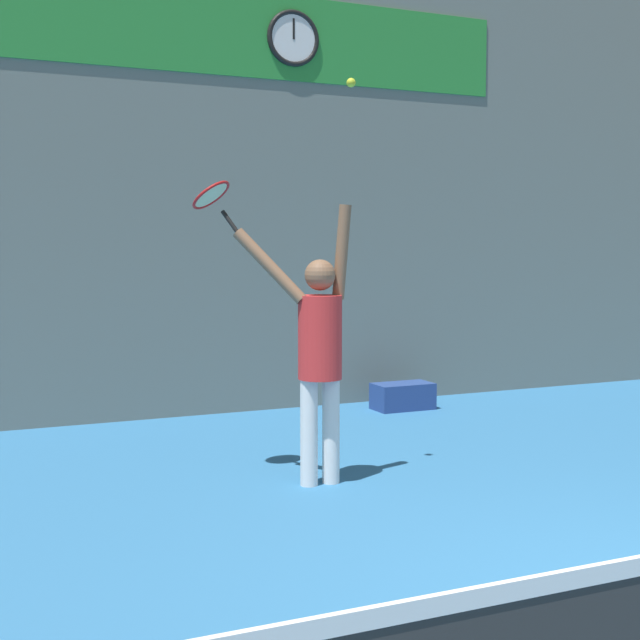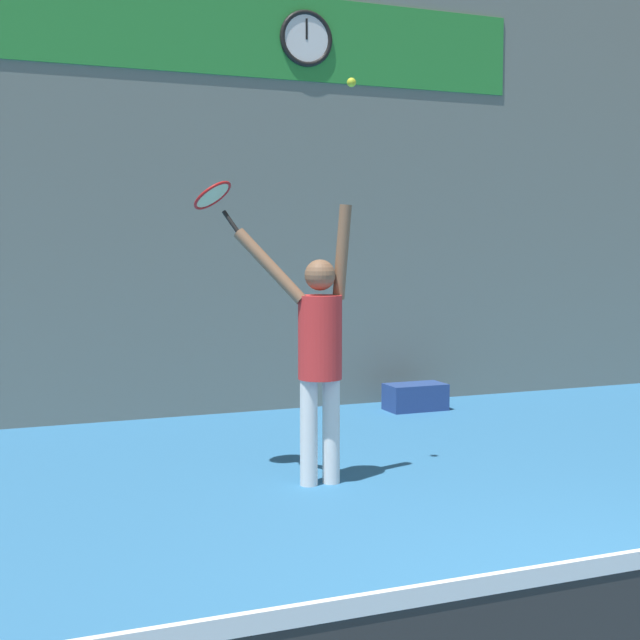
{
  "view_description": "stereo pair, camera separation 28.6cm",
  "coord_description": "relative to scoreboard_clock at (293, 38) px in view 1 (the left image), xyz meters",
  "views": [
    {
      "loc": [
        -3.37,
        -2.77,
        1.77
      ],
      "look_at": [
        -0.68,
        3.16,
        1.23
      ],
      "focal_mm": 50.0,
      "sensor_mm": 36.0,
      "label": 1
    },
    {
      "loc": [
        -3.11,
        -2.89,
        1.77
      ],
      "look_at": [
        -0.68,
        3.16,
        1.23
      ],
      "focal_mm": 50.0,
      "sensor_mm": 36.0,
      "label": 2
    }
  ],
  "objects": [
    {
      "name": "tennis_player",
      "position": [
        -1.04,
        -2.95,
        -2.92
      ],
      "size": [
        0.83,
        0.53,
        2.08
      ],
      "color": "white",
      "rests_on": "ground_plane"
    },
    {
      "name": "back_wall",
      "position": [
        -0.34,
        0.08,
        -1.46
      ],
      "size": [
        18.0,
        0.1,
        5.0
      ],
      "color": "slate",
      "rests_on": "ground_plane"
    },
    {
      "name": "scoreboard_clock",
      "position": [
        0.0,
        0.0,
        0.0
      ],
      "size": [
        0.59,
        0.05,
        0.59
      ],
      "color": "white"
    },
    {
      "name": "equipment_bag",
      "position": [
        1.05,
        -0.55,
        -3.82
      ],
      "size": [
        0.64,
        0.36,
        0.29
      ],
      "color": "navy",
      "rests_on": "ground_plane"
    },
    {
      "name": "sponsor_banner",
      "position": [
        -0.34,
        0.02,
        -0.0
      ],
      "size": [
        5.6,
        0.02,
        0.88
      ],
      "color": "#288C38"
    },
    {
      "name": "tennis_ball",
      "position": [
        -0.8,
        -2.99,
        -1.01
      ],
      "size": [
        0.07,
        0.07,
        0.07
      ],
      "color": "#CCDB2D"
    },
    {
      "name": "tennis_racket",
      "position": [
        -1.7,
        -2.5,
        -1.83
      ],
      "size": [
        0.42,
        0.42,
        0.39
      ],
      "color": "black"
    }
  ]
}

